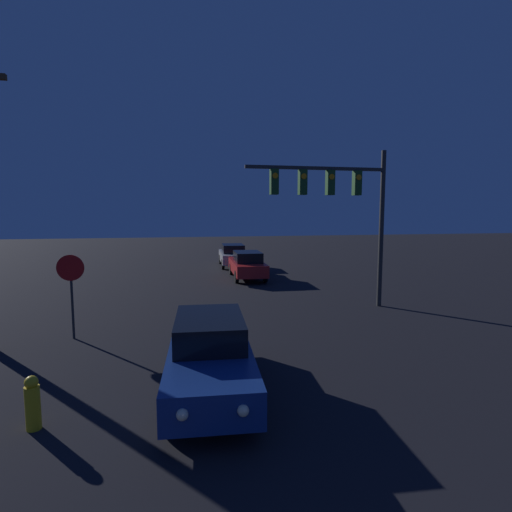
% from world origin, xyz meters
% --- Properties ---
extents(car_near, '(1.95, 4.71, 1.49)m').
position_xyz_m(car_near, '(-1.59, 8.81, 0.77)').
color(car_near, navy).
rests_on(car_near, ground_plane).
extents(car_mid, '(1.82, 4.68, 1.49)m').
position_xyz_m(car_mid, '(1.70, 22.25, 0.77)').
color(car_mid, '#B21E1E').
rests_on(car_mid, ground_plane).
extents(car_far, '(1.89, 4.70, 1.49)m').
position_xyz_m(car_far, '(1.65, 27.30, 0.77)').
color(car_far, '#99999E').
rests_on(car_far, ground_plane).
extents(traffic_signal_mast, '(5.37, 0.30, 5.93)m').
position_xyz_m(traffic_signal_mast, '(3.80, 14.82, 4.17)').
color(traffic_signal_mast, '#2D2D2D').
rests_on(traffic_signal_mast, ground_plane).
extents(stop_sign, '(0.74, 0.07, 2.44)m').
position_xyz_m(stop_sign, '(-5.13, 12.92, 1.71)').
color(stop_sign, '#2D2D2D').
rests_on(stop_sign, ground_plane).
extents(fire_hydrant, '(0.24, 0.24, 0.93)m').
position_xyz_m(fire_hydrant, '(-4.63, 7.89, 0.46)').
color(fire_hydrant, gold).
rests_on(fire_hydrant, ground_plane).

